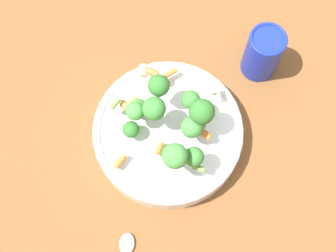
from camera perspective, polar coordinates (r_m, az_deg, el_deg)
The scene contains 4 objects.
ground_plane at distance 0.85m, azimuth 0.00°, elevation -1.41°, with size 3.00×3.00×0.00m, color brown.
bowl at distance 0.82m, azimuth 0.00°, elevation -0.86°, with size 0.26×0.26×0.05m.
pasta_salad at distance 0.75m, azimuth 0.43°, elevation 0.63°, with size 0.22×0.21×0.10m.
cup at distance 0.87m, azimuth 11.50°, elevation 8.73°, with size 0.07×0.07×0.11m.
Camera 1 is at (-0.18, -0.18, 0.81)m, focal length 50.00 mm.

